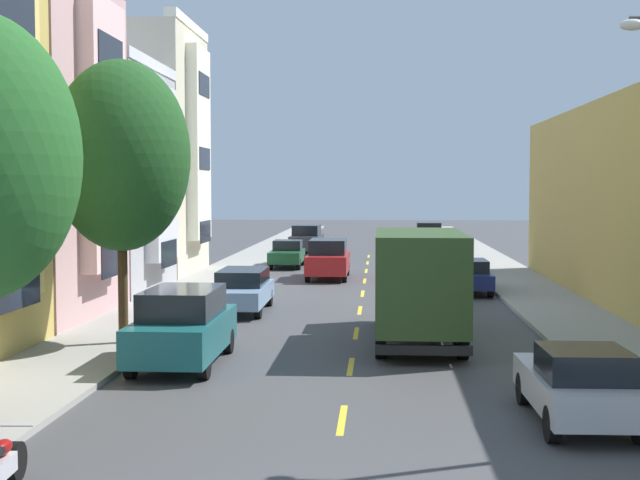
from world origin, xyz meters
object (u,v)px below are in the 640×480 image
(parked_suv_teal, at_px, (183,326))
(parked_pickup_burgundy, at_px, (438,246))
(parked_suv_charcoal, at_px, (307,239))
(parked_hatchback_forest, at_px, (287,254))
(parked_wagon_sky, at_px, (242,289))
(parked_hatchback_silver, at_px, (579,384))
(parked_suv_orange, at_px, (429,235))
(street_tree_second, at_px, (121,156))
(parked_sedan_navy, at_px, (467,275))
(delivery_box_truck, at_px, (418,278))
(parked_hatchback_black, at_px, (448,259))
(moving_red_sedan, at_px, (328,259))

(parked_suv_teal, bearing_deg, parked_pickup_burgundy, 75.56)
(parked_suv_charcoal, height_order, parked_hatchback_forest, parked_suv_charcoal)
(parked_wagon_sky, bearing_deg, parked_suv_teal, -89.94)
(parked_wagon_sky, distance_m, parked_pickup_burgundy, 25.11)
(parked_hatchback_silver, bearing_deg, parked_suv_orange, 90.26)
(street_tree_second, bearing_deg, parked_hatchback_silver, -33.39)
(parked_suv_orange, bearing_deg, parked_pickup_burgundy, -89.55)
(parked_wagon_sky, bearing_deg, parked_suv_orange, 75.49)
(parked_wagon_sky, distance_m, parked_sedan_navy, 10.55)
(parked_suv_teal, distance_m, parked_pickup_burgundy, 34.21)
(street_tree_second, distance_m, parked_suv_teal, 5.35)
(delivery_box_truck, height_order, parked_hatchback_silver, delivery_box_truck)
(parked_suv_charcoal, bearing_deg, parked_hatchback_black, -57.78)
(moving_red_sedan, bearing_deg, street_tree_second, -103.78)
(parked_suv_charcoal, distance_m, parked_sedan_navy, 23.32)
(parked_suv_charcoal, relative_size, parked_suv_orange, 1.00)
(parked_suv_teal, height_order, parked_wagon_sky, parked_suv_teal)
(parked_wagon_sky, bearing_deg, delivery_box_truck, -44.03)
(parked_wagon_sky, relative_size, moving_red_sedan, 0.98)
(parked_pickup_burgundy, distance_m, parked_sedan_navy, 17.53)
(parked_suv_charcoal, relative_size, moving_red_sedan, 1.01)
(street_tree_second, relative_size, parked_suv_teal, 1.63)
(parked_hatchback_silver, bearing_deg, street_tree_second, 146.61)
(parked_wagon_sky, distance_m, parked_hatchback_silver, 16.83)
(parked_hatchback_black, bearing_deg, parked_hatchback_silver, -89.53)
(parked_suv_charcoal, bearing_deg, parked_suv_teal, -90.01)
(parked_hatchback_black, xyz_separation_m, parked_hatchback_silver, (0.24, -28.82, 0.00))
(parked_wagon_sky, bearing_deg, moving_red_sedan, 78.10)
(parked_sedan_navy, xyz_separation_m, moving_red_sedan, (-6.20, 5.40, 0.24))
(delivery_box_truck, bearing_deg, parked_suv_charcoal, 100.13)
(parked_hatchback_silver, distance_m, parked_sedan_navy, 20.51)
(delivery_box_truck, xyz_separation_m, parked_suv_teal, (-6.01, -3.69, -0.86))
(parked_suv_teal, relative_size, parked_hatchback_silver, 1.19)
(parked_suv_charcoal, bearing_deg, parked_pickup_burgundy, -25.97)
(parked_hatchback_silver, bearing_deg, parked_pickup_burgundy, 90.22)
(parked_wagon_sky, height_order, parked_sedan_navy, parked_wagon_sky)
(parked_hatchback_silver, height_order, parked_sedan_navy, parked_hatchback_silver)
(delivery_box_truck, height_order, parked_wagon_sky, delivery_box_truck)
(parked_suv_orange, xyz_separation_m, moving_red_sedan, (-6.05, -21.23, 0.00))
(parked_hatchback_silver, relative_size, parked_pickup_burgundy, 0.76)
(parked_suv_orange, xyz_separation_m, parked_pickup_burgundy, (0.07, -9.10, -0.16))
(street_tree_second, distance_m, parked_hatchback_black, 24.55)
(street_tree_second, relative_size, parked_pickup_burgundy, 1.47)
(parked_suv_teal, height_order, parked_pickup_burgundy, parked_suv_teal)
(delivery_box_truck, height_order, parked_hatchback_forest, delivery_box_truck)
(parked_hatchback_black, xyz_separation_m, parked_suv_teal, (-8.43, -23.90, 0.23))
(delivery_box_truck, relative_size, parked_hatchback_black, 1.90)
(parked_hatchback_silver, relative_size, parked_hatchback_forest, 1.01)
(parked_suv_teal, height_order, parked_hatchback_forest, parked_suv_teal)
(parked_suv_teal, bearing_deg, moving_red_sedan, 83.45)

